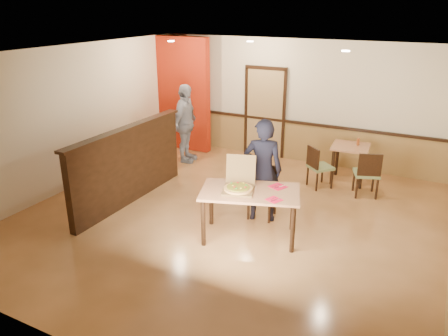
% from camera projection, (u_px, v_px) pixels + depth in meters
% --- Properties ---
extents(floor, '(7.00, 7.00, 0.00)m').
position_uv_depth(floor, '(230.00, 218.00, 7.64)').
color(floor, tan).
rests_on(floor, ground).
extents(ceiling, '(7.00, 7.00, 0.00)m').
position_uv_depth(ceiling, '(231.00, 54.00, 6.64)').
color(ceiling, black).
rests_on(ceiling, wall_back).
extents(wall_back, '(7.00, 0.00, 7.00)m').
position_uv_depth(wall_back, '(298.00, 102.00, 10.04)').
color(wall_back, beige).
rests_on(wall_back, floor).
extents(wall_left, '(0.00, 7.00, 7.00)m').
position_uv_depth(wall_left, '(73.00, 118.00, 8.64)').
color(wall_left, beige).
rests_on(wall_left, floor).
extents(wainscot_back, '(7.00, 0.04, 0.90)m').
position_uv_depth(wainscot_back, '(295.00, 141.00, 10.36)').
color(wainscot_back, olive).
rests_on(wainscot_back, floor).
extents(chair_rail_back, '(7.00, 0.06, 0.06)m').
position_uv_depth(chair_rail_back, '(296.00, 122.00, 10.17)').
color(chair_rail_back, black).
rests_on(chair_rail_back, wall_back).
extents(back_door, '(0.90, 0.06, 2.10)m').
position_uv_depth(back_door, '(265.00, 113.00, 10.48)').
color(back_door, tan).
rests_on(back_door, wall_back).
extents(booth_partition, '(0.20, 3.10, 1.44)m').
position_uv_depth(booth_partition, '(129.00, 164.00, 8.07)').
color(booth_partition, black).
rests_on(booth_partition, floor).
extents(red_accent_panel, '(1.60, 0.20, 2.78)m').
position_uv_depth(red_accent_panel, '(180.00, 94.00, 10.87)').
color(red_accent_panel, '#A0200B').
rests_on(red_accent_panel, floor).
extents(spot_a, '(0.14, 0.14, 0.02)m').
position_uv_depth(spot_a, '(171.00, 41.00, 9.13)').
color(spot_a, beige).
rests_on(spot_a, ceiling).
extents(spot_b, '(0.14, 0.14, 0.02)m').
position_uv_depth(spot_b, '(250.00, 41.00, 9.07)').
color(spot_b, beige).
rests_on(spot_b, ceiling).
extents(spot_c, '(0.14, 0.14, 0.02)m').
position_uv_depth(spot_c, '(346.00, 51.00, 7.29)').
color(spot_c, beige).
rests_on(spot_c, ceiling).
extents(main_table, '(1.71, 1.31, 0.81)m').
position_uv_depth(main_table, '(250.00, 197.00, 6.79)').
color(main_table, '#AB7048').
rests_on(main_table, floor).
extents(diner_chair, '(0.49, 0.49, 0.91)m').
position_uv_depth(diner_chair, '(263.00, 189.00, 7.59)').
color(diner_chair, olive).
rests_on(diner_chair, floor).
extents(side_chair_left, '(0.60, 0.60, 0.86)m').
position_uv_depth(side_chair_left, '(318.00, 165.00, 8.77)').
color(side_chair_left, olive).
rests_on(side_chair_left, floor).
extents(side_chair_right, '(0.58, 0.58, 0.92)m').
position_uv_depth(side_chair_right, '(367.00, 172.00, 8.33)').
color(side_chair_right, olive).
rests_on(side_chair_right, floor).
extents(side_table, '(0.79, 0.79, 0.79)m').
position_uv_depth(side_table, '(350.00, 154.00, 9.01)').
color(side_table, '#AB7048').
rests_on(side_table, floor).
extents(diner, '(0.76, 0.62, 1.80)m').
position_uv_depth(diner, '(263.00, 171.00, 7.32)').
color(diner, black).
rests_on(diner, floor).
extents(passerby, '(0.60, 1.13, 1.82)m').
position_uv_depth(passerby, '(185.00, 124.00, 10.09)').
color(passerby, gray).
rests_on(passerby, floor).
extents(pizza_box, '(0.61, 0.67, 0.49)m').
position_uv_depth(pizza_box, '(239.00, 186.00, 6.75)').
color(pizza_box, brown).
rests_on(pizza_box, main_table).
extents(pizza, '(0.51, 0.51, 0.03)m').
position_uv_depth(pizza, '(238.00, 188.00, 6.71)').
color(pizza, '#F3AE58').
rests_on(pizza, pizza_box).
extents(napkin_near, '(0.26, 0.26, 0.01)m').
position_uv_depth(napkin_near, '(274.00, 200.00, 6.44)').
color(napkin_near, red).
rests_on(napkin_near, main_table).
extents(napkin_far, '(0.31, 0.31, 0.01)m').
position_uv_depth(napkin_far, '(278.00, 187.00, 6.89)').
color(napkin_far, red).
rests_on(napkin_far, main_table).
extents(condiment, '(0.06, 0.06, 0.15)m').
position_uv_depth(condiment, '(358.00, 142.00, 8.97)').
color(condiment, brown).
rests_on(condiment, side_table).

